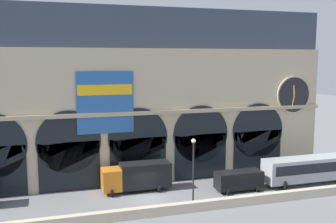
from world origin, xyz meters
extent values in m
plane|color=slate|center=(0.00, 0.00, 0.00)|extent=(200.00, 200.00, 0.00)
cube|color=beige|center=(0.00, -4.45, 0.47)|extent=(90.00, 0.70, 0.93)
cube|color=#BCAD8C|center=(0.00, 7.21, 7.82)|extent=(47.66, 4.41, 15.64)
cube|color=#333D4C|center=(0.00, 7.51, 17.98)|extent=(47.66, 3.81, 4.69)
cube|color=black|center=(-7.69, 4.95, 2.75)|extent=(6.57, 0.20, 5.50)
cylinder|color=black|center=(-7.69, 4.95, 5.50)|extent=(6.92, 0.20, 6.92)
cube|color=black|center=(0.00, 4.95, 2.75)|extent=(6.57, 0.20, 5.50)
cylinder|color=black|center=(0.00, 4.95, 5.50)|extent=(6.92, 0.20, 6.92)
cube|color=black|center=(7.69, 4.95, 2.75)|extent=(6.57, 0.20, 5.50)
cylinder|color=black|center=(7.69, 4.95, 5.50)|extent=(6.92, 0.20, 6.92)
cube|color=black|center=(15.38, 4.95, 2.75)|extent=(6.57, 0.20, 5.50)
cylinder|color=black|center=(15.38, 4.95, 5.50)|extent=(6.92, 0.20, 6.92)
cylinder|color=#BCAD8C|center=(20.28, 4.85, 9.93)|extent=(4.80, 0.25, 4.80)
cylinder|color=black|center=(20.28, 4.73, 9.93)|extent=(4.44, 0.06, 4.44)
cube|color=gold|center=(20.21, 4.67, 10.53)|extent=(0.29, 0.04, 1.23)
cube|color=gold|center=(20.11, 4.65, 9.00)|extent=(0.45, 0.04, 1.88)
cube|color=#2659A5|center=(-3.66, 4.83, 9.68)|extent=(6.23, 0.12, 6.82)
cube|color=yellow|center=(-3.66, 4.75, 11.09)|extent=(5.98, 0.04, 1.14)
cube|color=tan|center=(0.00, 4.85, 8.35)|extent=(47.66, 0.50, 0.44)
cube|color=orange|center=(-3.48, 2.78, 1.57)|extent=(2.00, 2.30, 2.30)
cube|color=black|center=(0.27, 2.78, 1.77)|extent=(5.50, 2.30, 2.70)
cylinder|color=black|center=(-3.58, 1.75, 0.42)|extent=(0.28, 0.84, 0.84)
cylinder|color=black|center=(-3.58, 3.82, 0.42)|extent=(0.28, 0.84, 0.84)
cylinder|color=black|center=(1.52, 1.75, 0.42)|extent=(0.28, 0.84, 0.84)
cylinder|color=black|center=(1.52, 3.82, 0.42)|extent=(0.28, 0.84, 0.84)
cube|color=black|center=(10.08, -0.41, 1.27)|extent=(5.20, 2.00, 1.86)
cylinder|color=black|center=(8.31, -1.31, 0.34)|extent=(0.28, 0.68, 0.68)
cylinder|color=black|center=(8.31, 0.49, 0.34)|extent=(0.28, 0.68, 0.68)
cylinder|color=black|center=(11.85, -1.31, 0.34)|extent=(0.28, 0.68, 0.68)
cylinder|color=black|center=(11.85, 0.49, 0.34)|extent=(0.28, 0.68, 0.68)
cube|color=#ADB2B7|center=(18.96, -0.45, 1.80)|extent=(11.00, 2.50, 2.60)
cube|color=black|center=(18.96, -1.72, 2.15)|extent=(10.12, 0.04, 1.10)
cylinder|color=black|center=(15.11, -1.58, 0.50)|extent=(0.28, 1.00, 1.00)
cylinder|color=black|center=(15.11, 0.67, 0.50)|extent=(0.28, 1.00, 1.00)
cylinder|color=black|center=(22.81, 0.67, 0.50)|extent=(0.28, 1.00, 1.00)
cylinder|color=black|center=(3.51, -3.65, 3.25)|extent=(0.16, 0.16, 6.50)
sphere|color=#F2EDCC|center=(3.51, -3.65, 6.68)|extent=(0.44, 0.44, 0.44)
camera|label=1|loc=(-9.38, -37.64, 14.37)|focal=41.48mm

